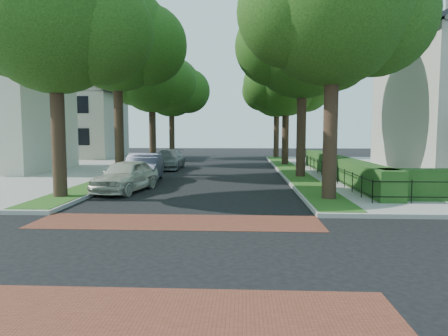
{
  "coord_description": "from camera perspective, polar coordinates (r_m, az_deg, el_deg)",
  "views": [
    {
      "loc": [
        2.07,
        -9.01,
        2.82
      ],
      "look_at": [
        1.41,
        4.42,
        1.6
      ],
      "focal_mm": 32.0,
      "sensor_mm": 36.0,
      "label": 1
    }
  ],
  "objects": [
    {
      "name": "grass_strip_nw",
      "position": [
        29.2,
        -12.04,
        -0.15
      ],
      "size": [
        1.6,
        29.8,
        0.02
      ],
      "primitive_type": "cube",
      "color": "#284F16",
      "rests_on": "sidewalk_nw"
    },
    {
      "name": "tree_right_mid",
      "position": [
        25.05,
        11.36,
        17.0
      ],
      "size": [
        8.25,
        7.09,
        11.22
      ],
      "color": "black",
      "rests_on": "sidewalk_ne"
    },
    {
      "name": "tree_left_near",
      "position": [
        18.41,
        -22.48,
        18.78
      ],
      "size": [
        7.5,
        6.45,
        10.2
      ],
      "color": "black",
      "rests_on": "sidewalk_nw"
    },
    {
      "name": "house_left_far",
      "position": [
        44.66,
        -20.57,
        7.72
      ],
      "size": [
        10.0,
        9.0,
        10.14
      ],
      "color": "#B4B0A1",
      "rests_on": "sidewalk_nw"
    },
    {
      "name": "tree_right_back",
      "position": [
        42.62,
        7.67,
        11.14
      ],
      "size": [
        7.5,
        6.45,
        10.2
      ],
      "color": "black",
      "rests_on": "sidewalk_ne"
    },
    {
      "name": "ground",
      "position": [
        9.66,
        -9.91,
        -11.87
      ],
      "size": [
        120.0,
        120.0,
        0.0
      ],
      "primitive_type": "plane",
      "color": "black",
      "rests_on": "ground"
    },
    {
      "name": "crosswalk_near",
      "position": [
        6.78,
        -16.21,
        -19.59
      ],
      "size": [
        9.0,
        2.2,
        0.01
      ],
      "primitive_type": "cube",
      "color": "brown",
      "rests_on": "ground"
    },
    {
      "name": "tree_right_near",
      "position": [
        17.3,
        15.54,
        21.13
      ],
      "size": [
        7.75,
        6.67,
        10.66
      ],
      "color": "black",
      "rests_on": "sidewalk_ne"
    },
    {
      "name": "tree_left_mid",
      "position": [
        25.96,
        -14.66,
        17.31
      ],
      "size": [
        8.0,
        6.88,
        11.48
      ],
      "color": "black",
      "rests_on": "sidewalk_nw"
    },
    {
      "name": "grass_strip_ne",
      "position": [
        28.43,
        9.51,
        -0.25
      ],
      "size": [
        1.6,
        29.8,
        0.02
      ],
      "primitive_type": "cube",
      "color": "#284F16",
      "rests_on": "sidewalk_ne"
    },
    {
      "name": "parked_car_rear",
      "position": [
        30.48,
        -7.94,
        1.22
      ],
      "size": [
        2.09,
        5.06,
        1.46
      ],
      "primitive_type": "imported",
      "rotation": [
        0.0,
        0.0,
        0.01
      ],
      "color": "slate",
      "rests_on": "ground"
    },
    {
      "name": "crosswalk_far",
      "position": [
        12.7,
        -6.72,
        -7.66
      ],
      "size": [
        9.0,
        2.2,
        0.01
      ],
      "primitive_type": "cube",
      "color": "brown",
      "rests_on": "ground"
    },
    {
      "name": "tree_right_far",
      "position": [
        33.66,
        8.99,
        12.11
      ],
      "size": [
        7.25,
        6.23,
        9.74
      ],
      "color": "black",
      "rests_on": "sidewalk_ne"
    },
    {
      "name": "tree_left_far",
      "position": [
        34.32,
        -10.04,
        12.31
      ],
      "size": [
        7.0,
        6.02,
        9.86
      ],
      "color": "black",
      "rests_on": "sidewalk_nw"
    },
    {
      "name": "parked_car_front",
      "position": [
        19.35,
        -13.85,
        -1.08
      ],
      "size": [
        2.52,
        4.69,
        1.52
      ],
      "primitive_type": "imported",
      "rotation": [
        0.0,
        0.0,
        -0.17
      ],
      "color": "beige",
      "rests_on": "ground"
    },
    {
      "name": "fence_main_road",
      "position": [
        24.59,
        14.11,
        -0.14
      ],
      "size": [
        0.06,
        18.0,
        0.9
      ],
      "primitive_type": null,
      "color": "black",
      "rests_on": "sidewalk_ne"
    },
    {
      "name": "tree_left_back",
      "position": [
        43.14,
        -7.33,
        11.27
      ],
      "size": [
        7.75,
        6.66,
        10.44
      ],
      "color": "black",
      "rests_on": "sidewalk_nw"
    },
    {
      "name": "hedge_main_road",
      "position": [
        24.75,
        15.93,
        0.2
      ],
      "size": [
        1.0,
        18.0,
        1.2
      ],
      "primitive_type": "cube",
      "color": "#1C4317",
      "rests_on": "sidewalk_ne"
    },
    {
      "name": "parked_car_middle",
      "position": [
        22.79,
        -11.35,
        0.03
      ],
      "size": [
        2.2,
        5.06,
        1.62
      ],
      "primitive_type": "imported",
      "rotation": [
        0.0,
        0.0,
        0.1
      ],
      "color": "#202530",
      "rests_on": "ground"
    }
  ]
}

